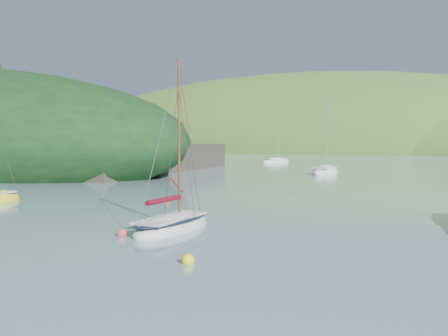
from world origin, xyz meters
The scene contains 6 objects.
ground centered at (0.00, 0.00, 0.00)m, with size 700.00×700.00×0.00m, color #7799A4.
shoreline_hills centered at (-9.66, 172.42, 0.00)m, with size 690.00×135.00×56.00m.
daysailer_white centered at (-0.87, 1.94, 0.21)m, with size 2.50×5.81×8.71m.
distant_sloop_a centered at (-7.00, 42.34, 0.18)m, with size 2.91×7.36×10.33m.
distant_sloop_c centered at (-24.37, 66.08, 0.16)m, with size 4.45×6.56×8.85m.
mooring_buoys centered at (0.76, 3.77, 0.12)m, with size 21.15×13.75×0.47m.
Camera 1 is at (13.04, -17.08, 4.33)m, focal length 40.00 mm.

